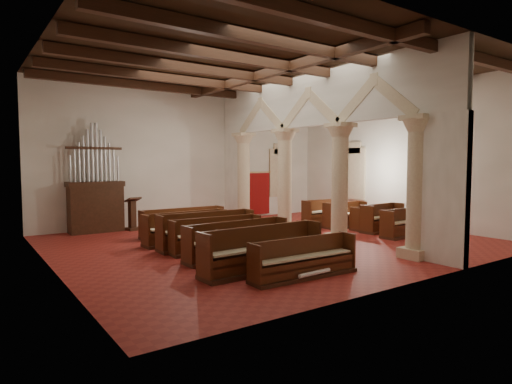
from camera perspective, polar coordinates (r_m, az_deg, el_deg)
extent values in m
plane|color=maroon|center=(15.04, 2.02, -6.56)|extent=(14.00, 14.00, 0.00)
plane|color=#2F200F|center=(15.14, 2.08, 16.38)|extent=(14.00, 14.00, 0.00)
cube|color=white|center=(19.91, -8.40, 4.66)|extent=(14.00, 0.02, 6.00)
cube|color=white|center=(10.62, 21.95, 5.04)|extent=(14.00, 0.02, 6.00)
cube|color=white|center=(11.98, -25.93, 4.77)|extent=(0.02, 12.00, 6.00)
cube|color=white|center=(19.79, 18.54, 4.50)|extent=(0.02, 12.00, 6.00)
cube|color=beige|center=(13.20, 20.46, -7.63)|extent=(0.75, 0.75, 0.30)
cylinder|color=beige|center=(12.97, 20.65, 0.19)|extent=(0.56, 0.56, 3.30)
cube|color=beige|center=(15.08, 11.00, -6.02)|extent=(0.75, 0.75, 0.30)
cylinder|color=beige|center=(14.87, 11.09, 0.82)|extent=(0.56, 0.56, 3.30)
cube|color=beige|center=(17.27, 3.82, -4.68)|extent=(0.75, 0.75, 0.30)
cylinder|color=beige|center=(17.09, 3.85, 1.29)|extent=(0.56, 0.56, 3.30)
cube|color=beige|center=(19.68, -1.65, -3.61)|extent=(0.75, 0.75, 0.30)
cylinder|color=beige|center=(19.52, -1.66, 1.64)|extent=(0.56, 0.56, 3.30)
cube|color=white|center=(16.09, 7.32, 12.11)|extent=(0.25, 11.90, 1.93)
cube|color=#2F6B56|center=(18.93, 22.09, 2.03)|extent=(0.03, 1.00, 2.20)
cube|color=#2F6B56|center=(21.37, 13.07, 2.41)|extent=(0.03, 1.00, 2.20)
cube|color=#2F6B56|center=(22.58, 3.09, 2.59)|extent=(1.00, 0.03, 2.20)
cube|color=#3E2113|center=(17.97, -20.57, -2.18)|extent=(2.00, 0.80, 1.80)
cube|color=#3E2113|center=(17.89, -20.65, 1.00)|extent=(2.10, 0.85, 0.20)
cube|color=#3C2A13|center=(18.11, -16.15, -4.73)|extent=(0.59, 0.59, 0.11)
cube|color=#3C2A13|center=(18.04, -16.18, -3.02)|extent=(0.29, 0.29, 1.20)
cube|color=#3C2A13|center=(17.89, -16.13, -0.97)|extent=(0.63, 0.55, 0.21)
cube|color=maroon|center=(21.69, 0.05, -0.24)|extent=(1.60, 0.06, 2.10)
cylinder|color=gold|center=(21.62, 0.08, 2.66)|extent=(1.80, 0.04, 0.04)
cone|color=#3E2113|center=(20.13, 3.50, -3.72)|extent=(0.32, 0.32, 0.11)
cylinder|color=gold|center=(20.02, 3.52, -0.86)|extent=(0.04, 0.04, 2.12)
cylinder|color=gold|center=(19.96, 3.53, 1.92)|extent=(0.04, 0.62, 0.03)
cube|color=navy|center=(19.96, 3.56, 0.65)|extent=(0.49, 0.02, 0.75)
cube|color=navy|center=(11.08, 9.71, -9.04)|extent=(0.34, 0.28, 0.33)
cube|color=navy|center=(12.73, 5.64, -7.27)|extent=(0.42, 0.39, 0.34)
cube|color=navy|center=(13.51, -0.46, -6.55)|extent=(0.42, 0.37, 0.36)
cylinder|color=silver|center=(10.29, 7.83, -10.64)|extent=(0.99, 0.15, 0.10)
cylinder|color=white|center=(11.56, 2.22, -8.97)|extent=(0.92, 0.35, 0.09)
cube|color=#3E2113|center=(10.49, 6.47, -11.00)|extent=(2.93, 0.72, 0.09)
cube|color=#583013|center=(10.39, 6.64, -9.72)|extent=(2.78, 0.44, 0.41)
cube|color=#583013|center=(10.50, 5.90, -8.32)|extent=(2.77, 0.14, 0.86)
cube|color=#583013|center=(9.53, -0.11, -9.56)|extent=(0.08, 0.54, 0.86)
cube|color=#583013|center=(11.36, 11.87, -7.43)|extent=(0.08, 0.54, 0.86)
cube|color=beige|center=(10.34, 6.65, -8.51)|extent=(2.66, 0.40, 0.05)
cube|color=#3E2113|center=(10.99, 1.02, -10.23)|extent=(3.52, 0.89, 0.11)
cube|color=#542812|center=(10.87, 1.19, -8.76)|extent=(3.36, 0.56, 0.49)
cube|color=#542812|center=(11.01, 0.43, -7.16)|extent=(3.35, 0.20, 1.03)
cube|color=#542812|center=(9.99, -7.13, -8.35)|extent=(0.10, 0.65, 1.03)
cube|color=#542812|center=(11.94, 7.69, -6.32)|extent=(0.10, 0.65, 1.03)
cube|color=beige|center=(10.82, 1.20, -7.36)|extent=(3.23, 0.51, 0.05)
cube|color=#3E2113|center=(11.85, 1.41, -9.21)|extent=(2.94, 0.80, 0.10)
cube|color=#593413|center=(11.75, 1.56, -7.98)|extent=(2.78, 0.51, 0.44)
cube|color=#593413|center=(11.88, 0.92, -6.66)|extent=(2.77, 0.19, 0.92)
cube|color=#593413|center=(10.99, -4.69, -7.54)|extent=(0.09, 0.58, 0.92)
cube|color=#593413|center=(12.63, 6.61, -6.04)|extent=(0.09, 0.58, 0.92)
cube|color=beige|center=(11.70, 1.56, -6.82)|extent=(2.67, 0.46, 0.05)
cube|color=#3E2113|center=(12.44, -2.47, -8.56)|extent=(3.33, 0.88, 0.10)
cube|color=#4D1C10|center=(12.34, -2.35, -7.34)|extent=(3.17, 0.57, 0.45)
cube|color=#4D1C10|center=(12.49, -2.93, -6.03)|extent=(3.15, 0.24, 0.96)
cube|color=#4D1C10|center=(11.59, -9.35, -6.87)|extent=(0.10, 0.61, 0.96)
cube|color=#4D1C10|center=(13.28, 3.40, -5.43)|extent=(0.10, 0.61, 0.96)
cube|color=beige|center=(12.30, -2.36, -6.19)|extent=(3.04, 0.53, 0.05)
cube|color=#3E2113|center=(13.41, -5.29, -7.65)|extent=(2.96, 0.81, 0.10)
cube|color=#4C2710|center=(13.31, -5.19, -6.53)|extent=(2.80, 0.51, 0.45)
cube|color=#4C2710|center=(13.47, -5.68, -5.33)|extent=(2.78, 0.18, 0.95)
cube|color=#4C2710|center=(12.70, -11.01, -5.96)|extent=(0.09, 0.60, 0.95)
cube|color=#4C2710|center=(14.08, -0.25, -4.91)|extent=(0.09, 0.60, 0.95)
cube|color=beige|center=(13.27, -5.20, -5.47)|extent=(2.68, 0.46, 0.05)
cube|color=#3E2113|center=(13.99, -6.52, -7.15)|extent=(3.24, 0.83, 0.11)
cube|color=#542212|center=(13.89, -6.42, -5.97)|extent=(3.09, 0.50, 0.49)
cube|color=#542212|center=(14.06, -6.92, -4.72)|extent=(3.08, 0.14, 1.04)
cube|color=#542212|center=(13.25, -12.63, -5.33)|extent=(0.09, 0.66, 1.04)
cube|color=#542212|center=(14.71, -1.14, -4.31)|extent=(0.09, 0.66, 1.04)
cube|color=beige|center=(13.84, -6.43, -4.86)|extent=(2.96, 0.46, 0.05)
cube|color=#3E2113|center=(14.86, -9.29, -6.54)|extent=(3.02, 0.88, 0.10)
cube|color=#552012|center=(14.77, -9.21, -5.50)|extent=(2.85, 0.57, 0.46)
cube|color=#552012|center=(14.94, -9.61, -4.41)|extent=(2.83, 0.23, 0.97)
cube|color=#552012|center=(14.23, -14.66, -4.90)|extent=(0.11, 0.61, 0.97)
cube|color=#552012|center=(15.46, -4.46, -4.08)|extent=(0.11, 0.61, 0.97)
cube|color=beige|center=(14.73, -9.22, -4.52)|extent=(2.73, 0.52, 0.05)
cube|color=#3E2113|center=(16.23, -9.68, -5.65)|extent=(3.20, 0.72, 0.10)
cube|color=#4B1E10|center=(16.14, -9.62, -4.72)|extent=(3.05, 0.42, 0.45)
cube|color=#4B1E10|center=(16.31, -9.97, -3.75)|extent=(3.04, 0.09, 0.94)
cube|color=#4B1E10|center=(15.58, -14.95, -4.19)|extent=(0.07, 0.60, 0.94)
cube|color=#4B1E10|center=(16.89, -4.92, -3.44)|extent=(0.07, 0.60, 0.94)
cube|color=beige|center=(16.11, -9.63, -3.85)|extent=(2.92, 0.38, 0.05)
cube|color=#3E2113|center=(16.76, 19.00, -5.51)|extent=(1.94, 0.73, 0.10)
cube|color=#572312|center=(16.69, 19.16, -4.61)|extent=(1.79, 0.43, 0.44)
cube|color=#572312|center=(16.79, 18.55, -3.70)|extent=(1.78, 0.11, 0.94)
cube|color=#572312|center=(15.96, 17.01, -4.05)|extent=(0.08, 0.59, 0.94)
cube|color=#572312|center=(17.45, 20.79, -3.46)|extent=(0.08, 0.59, 0.94)
cube|color=beige|center=(16.66, 19.18, -3.77)|extent=(1.71, 0.39, 0.05)
cube|color=#3E2113|center=(17.73, 16.52, -4.93)|extent=(2.02, 0.81, 0.10)
cube|color=#49170F|center=(17.66, 16.67, -4.02)|extent=(1.86, 0.49, 0.47)
cube|color=#49170F|center=(17.77, 16.08, -3.11)|extent=(1.85, 0.14, 1.00)
cube|color=#49170F|center=(16.93, 14.46, -3.43)|extent=(0.10, 0.63, 1.00)
cube|color=#49170F|center=(18.43, 18.37, -2.91)|extent=(0.10, 0.63, 1.00)
cube|color=beige|center=(17.63, 16.69, -3.18)|extent=(1.78, 0.44, 0.05)
cube|color=#3E2113|center=(18.14, 14.77, -4.72)|extent=(1.64, 0.69, 0.09)
cube|color=#4F2811|center=(18.08, 14.90, -3.96)|extent=(1.48, 0.42, 0.41)
cube|color=#4F2811|center=(18.18, 14.41, -3.19)|extent=(1.47, 0.12, 0.86)
cube|color=#4F2811|center=(17.51, 13.11, -3.44)|extent=(0.08, 0.54, 0.86)
cube|color=#4F2811|center=(18.68, 16.30, -3.03)|extent=(0.08, 0.54, 0.86)
cube|color=beige|center=(18.05, 14.91, -3.25)|extent=(1.42, 0.38, 0.05)
cube|color=#3E2113|center=(18.47, 11.80, -4.50)|extent=(2.01, 0.84, 0.10)
cube|color=#521D11|center=(18.40, 11.93, -3.65)|extent=(1.84, 0.53, 0.46)
cube|color=#521D11|center=(18.53, 11.41, -2.79)|extent=(1.82, 0.19, 0.97)
cube|color=#521D11|center=(17.74, 9.66, -3.07)|extent=(0.11, 0.62, 0.97)
cube|color=#521D11|center=(19.11, 13.73, -2.62)|extent=(0.11, 0.62, 0.97)
cube|color=beige|center=(18.37, 11.94, -2.86)|extent=(1.77, 0.48, 0.05)
cube|color=#3E2113|center=(19.26, 9.17, -4.12)|extent=(2.18, 0.80, 0.10)
cube|color=#49200F|center=(19.18, 9.28, -3.29)|extent=(2.02, 0.48, 0.47)
cube|color=#49200F|center=(19.33, 8.80, -2.45)|extent=(2.01, 0.14, 0.99)
cube|color=#49200F|center=(18.50, 6.81, -2.72)|extent=(0.09, 0.63, 0.99)
cube|color=#49200F|center=(19.94, 11.30, -2.28)|extent=(0.09, 0.63, 0.99)
cube|color=beige|center=(19.15, 9.29, -2.51)|extent=(1.94, 0.44, 0.05)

